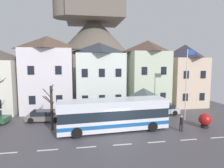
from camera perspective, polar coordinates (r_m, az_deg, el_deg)
name	(u,v)px	position (r m, az deg, el deg)	size (l,w,h in m)	color
ground_plane	(119,138)	(18.28, 2.04, -15.64)	(40.00, 60.00, 0.07)	#4D494F
townhouse_01	(48,74)	(28.51, -18.30, 2.78)	(6.69, 5.16, 10.45)	white
townhouse_02	(99,76)	(29.13, -3.77, 2.48)	(6.78, 6.68, 9.78)	white
townhouse_03	(147,74)	(30.20, 10.36, 2.89)	(5.67, 5.47, 10.16)	beige
townhouse_04	(184,75)	(33.01, 20.48, 2.44)	(5.38, 5.77, 9.67)	beige
hilltop_castle	(94,52)	(45.92, -5.34, 9.43)	(33.06, 33.06, 24.37)	#685E51
transit_bus	(113,115)	(19.62, 0.41, -9.10)	(11.08, 3.32, 3.16)	white
bus_shelter	(143,93)	(24.19, 9.22, -2.77)	(3.60, 3.60, 3.71)	#473D33
parked_car_00	(45,116)	(24.29, -19.26, -8.83)	(4.30, 2.20, 1.24)	slate
parked_car_01	(163,109)	(26.76, 14.70, -7.22)	(4.30, 1.93, 1.33)	#BBBDC1
pedestrian_00	(146,115)	(22.72, 9.98, -8.94)	(0.37, 0.34, 1.63)	#2D2D38
pedestrian_01	(156,115)	(23.06, 12.84, -8.78)	(0.39, 0.33, 1.65)	black
pedestrian_02	(181,123)	(20.75, 19.76, -10.78)	(0.36, 0.30, 1.62)	#2D2D38
public_bench	(156,110)	(27.05, 12.85, -7.42)	(1.72, 0.48, 0.87)	#473828
flagpole	(187,80)	(24.28, 21.21, 1.06)	(0.95, 0.10, 8.37)	silver
harbour_buoy	(205,120)	(22.83, 25.68, -9.49)	(1.27, 1.27, 1.52)	black
bare_tree_02	(51,107)	(20.40, -17.41, -6.36)	(1.08, 1.48, 4.61)	#382D28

